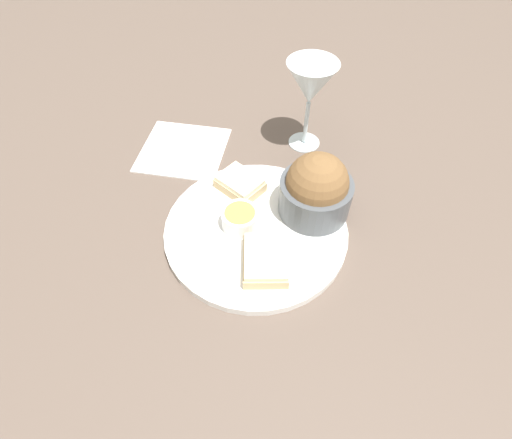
# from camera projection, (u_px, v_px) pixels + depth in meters

# --- Properties ---
(ground_plane) EXTENTS (4.00, 4.00, 0.00)m
(ground_plane) POSITION_uv_depth(u_px,v_px,m) (256.00, 233.00, 0.64)
(ground_plane) COLOR brown
(dinner_plate) EXTENTS (0.29, 0.29, 0.01)m
(dinner_plate) POSITION_uv_depth(u_px,v_px,m) (256.00, 230.00, 0.64)
(dinner_plate) COLOR white
(dinner_plate) RESTS_ON ground_plane
(salad_bowl) EXTENTS (0.11, 0.11, 0.11)m
(salad_bowl) POSITION_uv_depth(u_px,v_px,m) (316.00, 190.00, 0.62)
(salad_bowl) COLOR #4C5156
(salad_bowl) RESTS_ON dinner_plate
(sauce_ramekin) EXTENTS (0.06, 0.06, 0.03)m
(sauce_ramekin) POSITION_uv_depth(u_px,v_px,m) (240.00, 218.00, 0.62)
(sauce_ramekin) COLOR white
(sauce_ramekin) RESTS_ON dinner_plate
(cheese_toast_near) EXTENTS (0.10, 0.09, 0.03)m
(cheese_toast_near) POSITION_uv_depth(u_px,v_px,m) (265.00, 260.00, 0.58)
(cheese_toast_near) COLOR #D1B27F
(cheese_toast_near) RESTS_ON dinner_plate
(cheese_toast_far) EXTENTS (0.09, 0.09, 0.03)m
(cheese_toast_far) POSITION_uv_depth(u_px,v_px,m) (240.00, 184.00, 0.68)
(cheese_toast_far) COLOR #D1B27F
(cheese_toast_far) RESTS_ON dinner_plate
(wine_glass) EXTENTS (0.09, 0.09, 0.17)m
(wine_glass) POSITION_uv_depth(u_px,v_px,m) (311.00, 86.00, 0.69)
(wine_glass) COLOR silver
(wine_glass) RESTS_ON ground_plane
(napkin) EXTENTS (0.21, 0.21, 0.01)m
(napkin) POSITION_uv_depth(u_px,v_px,m) (183.00, 149.00, 0.77)
(napkin) COLOR white
(napkin) RESTS_ON ground_plane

